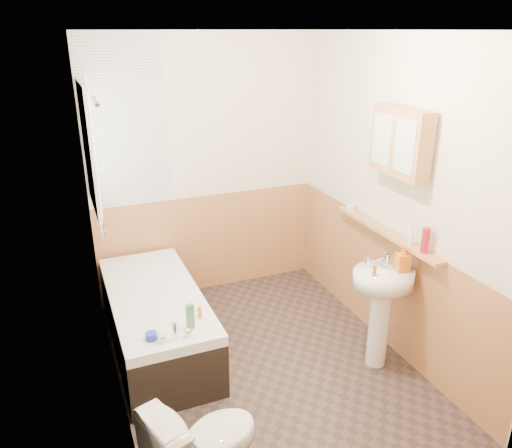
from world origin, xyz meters
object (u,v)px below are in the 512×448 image
object	(u,v)px
medicine_cabinet	(401,142)
sink	(381,298)
toilet	(206,446)
pine_shelf	(386,232)
bathtub	(157,320)

from	to	relation	value
medicine_cabinet	sink	bearing A→B (deg)	-132.54
toilet	pine_shelf	size ratio (longest dim) A/B	0.52
toilet	medicine_cabinet	bearing A→B (deg)	-83.20
sink	pine_shelf	world-z (taller)	pine_shelf
bathtub	sink	size ratio (longest dim) A/B	1.72
bathtub	pine_shelf	bearing A→B (deg)	-17.85
pine_shelf	medicine_cabinet	xyz separation A→B (m)	(-0.03, -0.10, 0.75)
toilet	medicine_cabinet	world-z (taller)	medicine_cabinet
toilet	pine_shelf	world-z (taller)	pine_shelf
pine_shelf	medicine_cabinet	distance (m)	0.75
sink	pine_shelf	bearing A→B (deg)	63.47
medicine_cabinet	toilet	bearing A→B (deg)	-155.22
bathtub	medicine_cabinet	bearing A→B (deg)	-21.04
toilet	medicine_cabinet	size ratio (longest dim) A/B	1.22
sink	bathtub	bearing A→B (deg)	159.62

